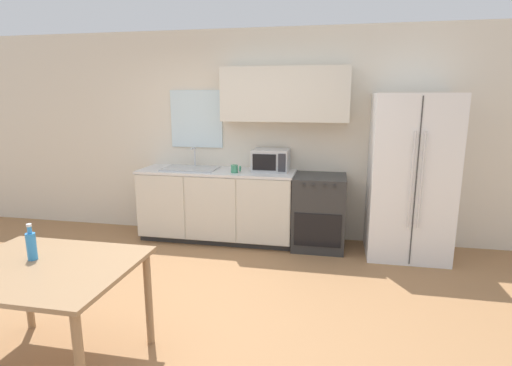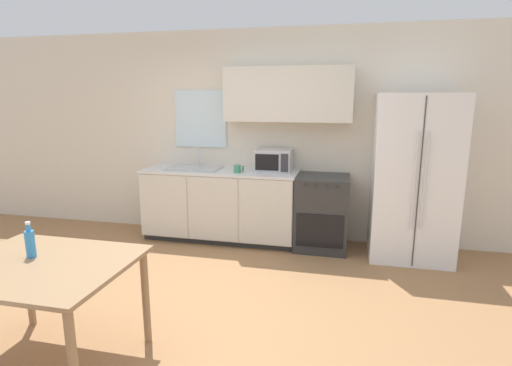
{
  "view_description": "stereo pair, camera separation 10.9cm",
  "coord_description": "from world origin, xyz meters",
  "px_view_note": "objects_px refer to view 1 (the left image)",
  "views": [
    {
      "loc": [
        1.14,
        -3.13,
        1.84
      ],
      "look_at": [
        0.42,
        0.5,
        1.05
      ],
      "focal_mm": 28.0,
      "sensor_mm": 36.0,
      "label": 1
    },
    {
      "loc": [
        1.25,
        -3.11,
        1.84
      ],
      "look_at": [
        0.42,
        0.5,
        1.05
      ],
      "focal_mm": 28.0,
      "sensor_mm": 36.0,
      "label": 2
    }
  ],
  "objects_px": {
    "oven_range": "(319,212)",
    "refrigerator": "(410,177)",
    "drink_bottle": "(31,245)",
    "microwave": "(271,160)",
    "dining_table": "(44,280)",
    "coffee_mug": "(235,169)"
  },
  "relations": [
    {
      "from": "microwave",
      "to": "dining_table",
      "type": "xyz_separation_m",
      "value": [
        -1.07,
        -2.81,
        -0.4
      ]
    },
    {
      "from": "coffee_mug",
      "to": "dining_table",
      "type": "bearing_deg",
      "value": -104.16
    },
    {
      "from": "refrigerator",
      "to": "dining_table",
      "type": "relative_size",
      "value": 1.62
    },
    {
      "from": "refrigerator",
      "to": "coffee_mug",
      "type": "distance_m",
      "value": 2.07
    },
    {
      "from": "coffee_mug",
      "to": "drink_bottle",
      "type": "height_order",
      "value": "coffee_mug"
    },
    {
      "from": "dining_table",
      "to": "oven_range",
      "type": "bearing_deg",
      "value": 58.03
    },
    {
      "from": "oven_range",
      "to": "dining_table",
      "type": "height_order",
      "value": "oven_range"
    },
    {
      "from": "oven_range",
      "to": "microwave",
      "type": "bearing_deg",
      "value": 171.23
    },
    {
      "from": "microwave",
      "to": "drink_bottle",
      "type": "xyz_separation_m",
      "value": [
        -1.2,
        -2.73,
        -0.2
      ]
    },
    {
      "from": "refrigerator",
      "to": "drink_bottle",
      "type": "xyz_separation_m",
      "value": [
        -2.85,
        -2.58,
        -0.08
      ]
    },
    {
      "from": "oven_range",
      "to": "dining_table",
      "type": "distance_m",
      "value": 3.2
    },
    {
      "from": "microwave",
      "to": "oven_range",
      "type": "bearing_deg",
      "value": -8.77
    },
    {
      "from": "refrigerator",
      "to": "dining_table",
      "type": "distance_m",
      "value": 3.81
    },
    {
      "from": "coffee_mug",
      "to": "drink_bottle",
      "type": "relative_size",
      "value": 0.47
    },
    {
      "from": "oven_range",
      "to": "drink_bottle",
      "type": "distance_m",
      "value": 3.23
    },
    {
      "from": "microwave",
      "to": "refrigerator",
      "type": "bearing_deg",
      "value": -5.1
    },
    {
      "from": "microwave",
      "to": "drink_bottle",
      "type": "height_order",
      "value": "microwave"
    },
    {
      "from": "coffee_mug",
      "to": "drink_bottle",
      "type": "xyz_separation_m",
      "value": [
        -0.79,
        -2.51,
        -0.12
      ]
    },
    {
      "from": "drink_bottle",
      "to": "refrigerator",
      "type": "bearing_deg",
      "value": 42.15
    },
    {
      "from": "refrigerator",
      "to": "coffee_mug",
      "type": "bearing_deg",
      "value": -178.01
    },
    {
      "from": "microwave",
      "to": "drink_bottle",
      "type": "distance_m",
      "value": 2.99
    },
    {
      "from": "oven_range",
      "to": "refrigerator",
      "type": "height_order",
      "value": "refrigerator"
    }
  ]
}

